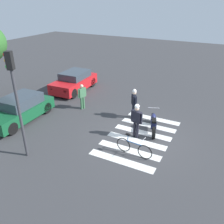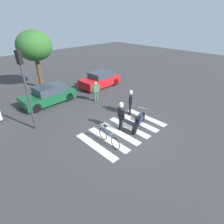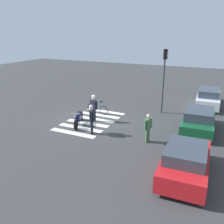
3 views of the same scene
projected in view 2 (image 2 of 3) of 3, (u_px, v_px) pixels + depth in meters
name	position (u px, v px, depth m)	size (l,w,h in m)	color
ground_plane	(124.00, 130.00, 11.12)	(60.00, 60.00, 0.00)	#38383A
police_motorcycle	(139.00, 121.00, 11.22)	(2.10, 0.98, 1.03)	black
leaning_bicycle	(109.00, 138.00, 9.76)	(0.46, 1.78, 1.01)	black
officer_on_foot	(121.00, 114.00, 10.64)	(0.33, 0.67, 1.85)	black
officer_by_motorcycle	(131.00, 101.00, 12.44)	(0.56, 0.45, 1.81)	black
pedestrian_bystander	(96.00, 90.00, 14.45)	(0.64, 0.32, 1.64)	#3F724C
crosswalk_stripes	(124.00, 130.00, 11.12)	(4.95, 3.09, 0.01)	silver
car_green_compact	(48.00, 95.00, 14.28)	(4.15, 1.94, 1.41)	black
car_red_convertible	(100.00, 80.00, 17.62)	(4.02, 1.95, 1.43)	black
traffic_light_pole	(24.00, 80.00, 9.80)	(0.32, 0.36, 4.69)	#38383D
street_tree_mid	(34.00, 46.00, 15.89)	(3.06, 3.06, 5.18)	brown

